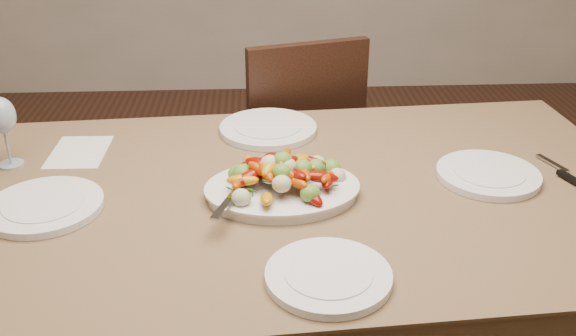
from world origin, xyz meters
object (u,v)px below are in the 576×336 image
at_px(dining_table, 288,310).
at_px(serving_platter, 282,192).
at_px(plate_left, 45,206).
at_px(plate_right, 488,175).
at_px(chair_far, 289,151).
at_px(plate_near, 328,276).
at_px(wine_glass, 4,130).
at_px(plate_far, 268,129).

distance_m(dining_table, serving_platter, 0.39).
bearing_deg(serving_platter, plate_left, -176.28).
bearing_deg(plate_right, chair_far, 121.24).
height_order(chair_far, plate_near, chair_far).
distance_m(plate_near, wine_glass, 0.97).
height_order(plate_left, plate_near, same).
distance_m(plate_far, wine_glass, 0.72).
xyz_separation_m(serving_platter, plate_far, (-0.03, 0.39, -0.00)).
relative_size(plate_left, plate_right, 1.03).
bearing_deg(plate_left, dining_table, 6.51).
bearing_deg(serving_platter, chair_far, 85.83).
bearing_deg(plate_right, wine_glass, 173.76).
height_order(dining_table, plate_right, plate_right).
relative_size(plate_right, plate_near, 1.04).
bearing_deg(plate_far, plate_right, -30.25).
bearing_deg(plate_left, plate_right, 5.46).
xyz_separation_m(chair_far, wine_glass, (-0.78, -0.64, 0.39)).
bearing_deg(plate_right, plate_near, -138.13).
bearing_deg(plate_near, plate_right, 41.87).
distance_m(plate_left, plate_far, 0.69).
relative_size(serving_platter, plate_far, 1.27).
xyz_separation_m(dining_table, chair_far, (0.05, 0.82, 0.10)).
relative_size(serving_platter, wine_glass, 1.79).
distance_m(dining_table, plate_far, 0.53).
xyz_separation_m(dining_table, serving_platter, (-0.02, -0.03, 0.39)).
height_order(dining_table, chair_far, chair_far).
bearing_deg(dining_table, wine_glass, 166.53).
bearing_deg(plate_far, serving_platter, -86.33).
relative_size(serving_platter, plate_right, 1.39).
bearing_deg(plate_near, chair_far, 90.70).
height_order(plate_far, wine_glass, wine_glass).
bearing_deg(serving_platter, wine_glass, 164.08).
relative_size(dining_table, chair_far, 1.94).
distance_m(plate_far, plate_near, 0.74).
distance_m(dining_table, plate_near, 0.54).
bearing_deg(wine_glass, plate_near, -34.53).
height_order(serving_platter, plate_right, serving_platter).
bearing_deg(wine_glass, chair_far, 39.41).
xyz_separation_m(chair_far, plate_far, (-0.09, -0.45, 0.29)).
bearing_deg(serving_platter, plate_right, 7.27).
bearing_deg(plate_right, serving_platter, -172.73).
bearing_deg(plate_near, serving_platter, 102.57).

